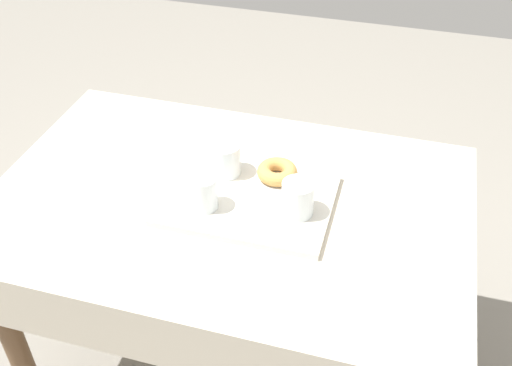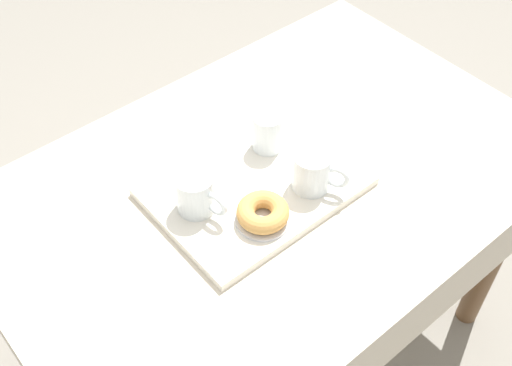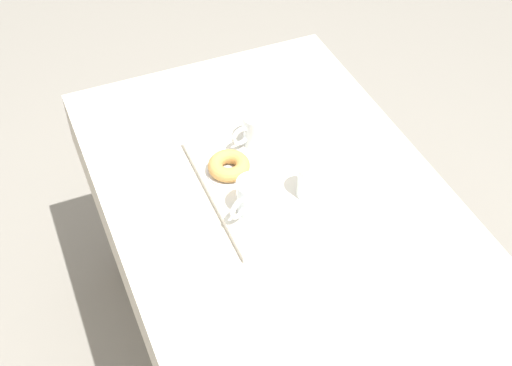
{
  "view_description": "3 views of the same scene",
  "coord_description": "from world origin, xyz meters",
  "px_view_note": "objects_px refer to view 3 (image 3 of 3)",
  "views": [
    {
      "loc": [
        0.41,
        -1.16,
        1.79
      ],
      "look_at": [
        0.07,
        0.02,
        0.81
      ],
      "focal_mm": 42.14,
      "sensor_mm": 36.0,
      "label": 1
    },
    {
      "loc": [
        0.67,
        0.73,
        1.81
      ],
      "look_at": [
        0.06,
        0.01,
        0.78
      ],
      "focal_mm": 45.09,
      "sensor_mm": 36.0,
      "label": 2
    },
    {
      "loc": [
        -1.08,
        0.52,
        2.01
      ],
      "look_at": [
        0.04,
        0.05,
        0.79
      ],
      "focal_mm": 47.69,
      "sensor_mm": 36.0,
      "label": 3
    }
  ],
  "objects_px": {
    "tea_mug_right": "(258,130)",
    "serving_tray": "(269,180)",
    "tea_mug_left": "(253,197)",
    "sugar_donut_left": "(229,166)",
    "water_glass_near": "(311,182)",
    "dining_table": "(278,223)",
    "donut_plate_left": "(229,172)"
  },
  "relations": [
    {
      "from": "serving_tray",
      "to": "tea_mug_right",
      "type": "height_order",
      "value": "tea_mug_right"
    },
    {
      "from": "dining_table",
      "to": "donut_plate_left",
      "type": "distance_m",
      "value": 0.19
    },
    {
      "from": "tea_mug_right",
      "to": "sugar_donut_left",
      "type": "xyz_separation_m",
      "value": [
        -0.08,
        0.12,
        -0.02
      ]
    },
    {
      "from": "dining_table",
      "to": "tea_mug_left",
      "type": "xyz_separation_m",
      "value": [
        -0.03,
        0.08,
        0.16
      ]
    },
    {
      "from": "tea_mug_left",
      "to": "sugar_donut_left",
      "type": "xyz_separation_m",
      "value": [
        0.14,
        0.01,
        -0.02
      ]
    },
    {
      "from": "sugar_donut_left",
      "to": "donut_plate_left",
      "type": "bearing_deg",
      "value": 0.0
    },
    {
      "from": "tea_mug_left",
      "to": "donut_plate_left",
      "type": "distance_m",
      "value": 0.15
    },
    {
      "from": "tea_mug_right",
      "to": "water_glass_near",
      "type": "height_order",
      "value": "water_glass_near"
    },
    {
      "from": "water_glass_near",
      "to": "sugar_donut_left",
      "type": "distance_m",
      "value": 0.22
    },
    {
      "from": "water_glass_near",
      "to": "dining_table",
      "type": "bearing_deg",
      "value": 60.8
    },
    {
      "from": "dining_table",
      "to": "water_glass_near",
      "type": "distance_m",
      "value": 0.18
    },
    {
      "from": "dining_table",
      "to": "tea_mug_right",
      "type": "xyz_separation_m",
      "value": [
        0.19,
        -0.02,
        0.16
      ]
    },
    {
      "from": "tea_mug_left",
      "to": "tea_mug_right",
      "type": "distance_m",
      "value": 0.25
    },
    {
      "from": "dining_table",
      "to": "donut_plate_left",
      "type": "relative_size",
      "value": 11.09
    },
    {
      "from": "tea_mug_left",
      "to": "sugar_donut_left",
      "type": "relative_size",
      "value": 1.08
    },
    {
      "from": "tea_mug_right",
      "to": "serving_tray",
      "type": "bearing_deg",
      "value": 169.11
    },
    {
      "from": "water_glass_near",
      "to": "serving_tray",
      "type": "bearing_deg",
      "value": 36.82
    },
    {
      "from": "tea_mug_left",
      "to": "donut_plate_left",
      "type": "height_order",
      "value": "tea_mug_left"
    },
    {
      "from": "sugar_donut_left",
      "to": "tea_mug_left",
      "type": "bearing_deg",
      "value": -177.52
    },
    {
      "from": "tea_mug_left",
      "to": "tea_mug_right",
      "type": "relative_size",
      "value": 0.95
    },
    {
      "from": "tea_mug_left",
      "to": "water_glass_near",
      "type": "height_order",
      "value": "water_glass_near"
    },
    {
      "from": "donut_plate_left",
      "to": "dining_table",
      "type": "bearing_deg",
      "value": -140.96
    },
    {
      "from": "serving_tray",
      "to": "tea_mug_right",
      "type": "relative_size",
      "value": 3.54
    },
    {
      "from": "tea_mug_right",
      "to": "water_glass_near",
      "type": "bearing_deg",
      "value": -169.06
    },
    {
      "from": "donut_plate_left",
      "to": "sugar_donut_left",
      "type": "xyz_separation_m",
      "value": [
        0.0,
        0.0,
        0.02
      ]
    },
    {
      "from": "tea_mug_right",
      "to": "sugar_donut_left",
      "type": "height_order",
      "value": "tea_mug_right"
    },
    {
      "from": "donut_plate_left",
      "to": "sugar_donut_left",
      "type": "height_order",
      "value": "sugar_donut_left"
    },
    {
      "from": "tea_mug_left",
      "to": "tea_mug_right",
      "type": "xyz_separation_m",
      "value": [
        0.23,
        -0.11,
        0.0
      ]
    },
    {
      "from": "serving_tray",
      "to": "tea_mug_left",
      "type": "xyz_separation_m",
      "value": [
        -0.09,
        0.08,
        0.05
      ]
    },
    {
      "from": "sugar_donut_left",
      "to": "tea_mug_right",
      "type": "bearing_deg",
      "value": -54.41
    },
    {
      "from": "dining_table",
      "to": "sugar_donut_left",
      "type": "distance_m",
      "value": 0.21
    },
    {
      "from": "dining_table",
      "to": "tea_mug_right",
      "type": "height_order",
      "value": "tea_mug_right"
    }
  ]
}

